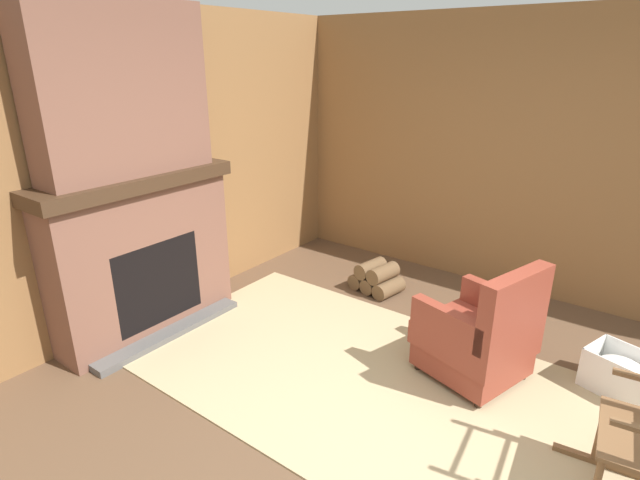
# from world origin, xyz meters

# --- Properties ---
(ground_plane) EXTENTS (14.00, 14.00, 0.00)m
(ground_plane) POSITION_xyz_m (0.00, 0.00, 0.00)
(ground_plane) COLOR brown
(wood_panel_wall_left) EXTENTS (0.06, 5.95, 2.65)m
(wood_panel_wall_left) POSITION_xyz_m (-2.70, 0.00, 1.33)
(wood_panel_wall_left) COLOR olive
(wood_panel_wall_left) RESTS_ON ground
(wood_panel_wall_back) EXTENTS (5.95, 0.09, 2.65)m
(wood_panel_wall_back) POSITION_xyz_m (0.04, 2.70, 1.34)
(wood_panel_wall_back) COLOR olive
(wood_panel_wall_back) RESTS_ON ground
(fireplace_hearth) EXTENTS (0.60, 1.64, 1.36)m
(fireplace_hearth) POSITION_xyz_m (-2.47, 0.00, 0.68)
(fireplace_hearth) COLOR brown
(fireplace_hearth) RESTS_ON ground
(chimney_breast) EXTENTS (0.34, 1.35, 1.27)m
(chimney_breast) POSITION_xyz_m (-2.48, 0.00, 2.00)
(chimney_breast) COLOR brown
(chimney_breast) RESTS_ON fireplace_hearth
(area_rug) EXTENTS (3.75, 2.01, 0.01)m
(area_rug) POSITION_xyz_m (-0.50, 0.49, 0.01)
(area_rug) COLOR tan
(area_rug) RESTS_ON ground
(armchair) EXTENTS (0.83, 0.82, 0.93)m
(armchair) POSITION_xyz_m (0.06, 0.98, 0.34)
(armchair) COLOR brown
(armchair) RESTS_ON ground
(firewood_stack) EXTENTS (0.54, 0.41, 0.30)m
(firewood_stack) POSITION_xyz_m (-1.27, 1.80, 0.14)
(firewood_stack) COLOR brown
(firewood_stack) RESTS_ON ground
(laundry_basket) EXTENTS (0.51, 0.45, 0.31)m
(laundry_basket) POSITION_xyz_m (0.93, 1.43, 0.15)
(laundry_basket) COLOR white
(laundry_basket) RESTS_ON ground
(oil_lamp_vase) EXTENTS (0.11, 0.11, 0.28)m
(oil_lamp_vase) POSITION_xyz_m (-2.52, -0.32, 1.46)
(oil_lamp_vase) COLOR #B24C42
(oil_lamp_vase) RESTS_ON fireplace_hearth
(storage_case) EXTENTS (0.15, 0.22, 0.15)m
(storage_case) POSITION_xyz_m (-2.52, 0.53, 1.44)
(storage_case) COLOR black
(storage_case) RESTS_ON fireplace_hearth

